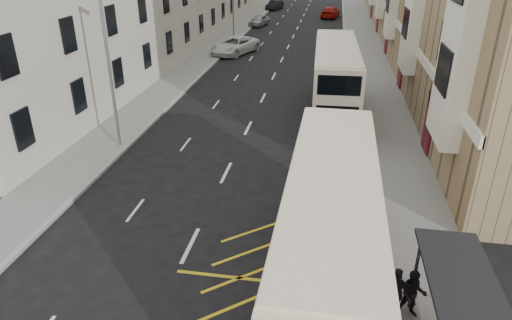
% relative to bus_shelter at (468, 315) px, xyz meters
% --- Properties ---
extents(pavement_right, '(4.00, 120.00, 0.15)m').
position_rel_bus_shelter_xyz_m(pavement_right, '(-0.34, 30.39, -2.06)').
color(pavement_right, slate).
rests_on(pavement_right, ground).
extents(pavement_left, '(3.00, 120.00, 0.15)m').
position_rel_bus_shelter_xyz_m(pavement_left, '(-15.84, 30.39, -2.06)').
color(pavement_left, slate).
rests_on(pavement_left, ground).
extents(kerb_right, '(0.25, 120.00, 0.15)m').
position_rel_bus_shelter_xyz_m(kerb_right, '(-2.34, 30.39, -2.06)').
color(kerb_right, '#9B9B95').
rests_on(kerb_right, ground).
extents(kerb_left, '(0.25, 120.00, 0.15)m').
position_rel_bus_shelter_xyz_m(kerb_left, '(-14.34, 30.39, -2.06)').
color(kerb_left, '#9B9B95').
rests_on(kerb_left, ground).
extents(road_markings, '(10.00, 110.00, 0.01)m').
position_rel_bus_shelter_xyz_m(road_markings, '(-8.34, 45.39, -2.13)').
color(road_markings, silver).
rests_on(road_markings, ground).
extents(bus_shelter, '(1.65, 4.25, 2.70)m').
position_rel_bus_shelter_xyz_m(bus_shelter, '(0.00, 0.00, 0.00)').
color(bus_shelter, black).
rests_on(bus_shelter, pavement_right).
extents(guard_railing, '(0.06, 6.56, 1.01)m').
position_rel_bus_shelter_xyz_m(guard_railing, '(-2.09, 6.14, -1.28)').
color(guard_railing, red).
rests_on(guard_railing, pavement_right).
extents(street_lamp_near, '(0.93, 0.18, 8.00)m').
position_rel_bus_shelter_xyz_m(street_lamp_near, '(-14.69, 12.39, 2.50)').
color(street_lamp_near, slate).
rests_on(street_lamp_near, pavement_left).
extents(double_decker_front, '(2.73, 11.24, 4.47)m').
position_rel_bus_shelter_xyz_m(double_decker_front, '(-3.34, 2.43, 0.14)').
color(double_decker_front, '#F7E3BE').
rests_on(double_decker_front, ground).
extents(double_decker_rear, '(2.95, 11.43, 4.53)m').
position_rel_bus_shelter_xyz_m(double_decker_rear, '(-3.34, 19.43, 0.17)').
color(double_decker_rear, '#F7E3BE').
rests_on(double_decker_rear, ground).
extents(pedestrian_mid, '(0.80, 0.64, 1.58)m').
position_rel_bus_shelter_xyz_m(pedestrian_mid, '(-0.82, 1.95, -1.20)').
color(pedestrian_mid, black).
rests_on(pedestrian_mid, pavement_right).
extents(pedestrian_far, '(1.05, 0.73, 1.65)m').
position_rel_bus_shelter_xyz_m(pedestrian_far, '(-1.31, 1.91, -1.16)').
color(pedestrian_far, black).
rests_on(pedestrian_far, pavement_right).
extents(white_van, '(4.77, 6.61, 1.67)m').
position_rel_bus_shelter_xyz_m(white_van, '(-13.31, 36.10, -1.30)').
color(white_van, white).
rests_on(white_van, ground).
extents(car_silver, '(2.64, 4.51, 1.44)m').
position_rel_bus_shelter_xyz_m(car_silver, '(-13.54, 53.02, -1.42)').
color(car_silver, '#A0A1A7').
rests_on(car_silver, ground).
extents(car_dark, '(2.70, 4.79, 1.49)m').
position_rel_bus_shelter_xyz_m(car_dark, '(-13.54, 69.51, -1.39)').
color(car_dark, black).
rests_on(car_dark, ground).
extents(car_red, '(3.02, 5.76, 1.59)m').
position_rel_bus_shelter_xyz_m(car_red, '(-4.33, 62.04, -1.34)').
color(car_red, '#A60B05').
rests_on(car_red, ground).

